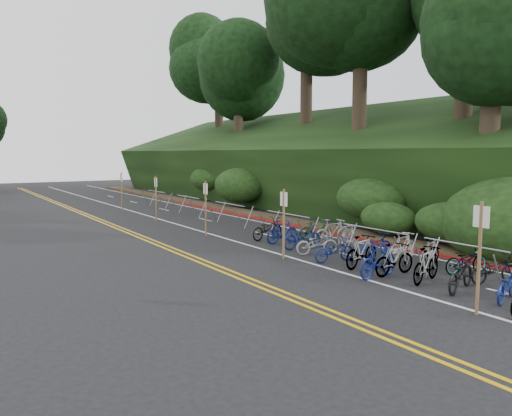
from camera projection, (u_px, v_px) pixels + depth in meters
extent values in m
plane|color=black|center=(376.00, 295.00, 13.21)|extent=(120.00, 120.00, 0.00)
cube|color=gold|center=(157.00, 245.00, 20.40)|extent=(0.12, 80.00, 0.01)
cube|color=gold|center=(164.00, 244.00, 20.56)|extent=(0.12, 80.00, 0.01)
cube|color=silver|center=(224.00, 238.00, 22.10)|extent=(0.12, 80.00, 0.01)
cube|color=silver|center=(299.00, 230.00, 24.37)|extent=(0.12, 80.00, 0.01)
cube|color=silver|center=(355.00, 256.00, 18.23)|extent=(0.10, 1.60, 0.01)
cube|color=silver|center=(264.00, 234.00, 23.23)|extent=(0.10, 1.60, 0.01)
cube|color=silver|center=(205.00, 220.00, 28.24)|extent=(0.10, 1.60, 0.01)
cube|color=silver|center=(164.00, 209.00, 33.25)|extent=(0.10, 1.60, 0.01)
cube|color=silver|center=(134.00, 202.00, 38.26)|extent=(0.10, 1.60, 0.01)
cube|color=silver|center=(110.00, 196.00, 43.27)|extent=(0.10, 1.60, 0.01)
cube|color=maroon|center=(284.00, 224.00, 26.30)|extent=(0.25, 28.00, 0.10)
cube|color=black|center=(289.00, 165.00, 38.55)|extent=(12.32, 44.00, 9.11)
cube|color=#382819|center=(208.00, 206.00, 35.02)|extent=(1.40, 44.00, 0.16)
ellipsoid|color=#284C19|center=(450.00, 223.00, 19.49)|extent=(2.00, 2.80, 1.60)
ellipsoid|color=#284C19|center=(371.00, 199.00, 24.04)|extent=(2.60, 3.64, 2.08)
ellipsoid|color=#284C19|center=(312.00, 183.00, 29.64)|extent=(2.20, 3.08, 1.76)
ellipsoid|color=#284C19|center=(240.00, 185.00, 33.95)|extent=(3.00, 4.20, 2.40)
ellipsoid|color=#284C19|center=(208.00, 179.00, 39.31)|extent=(2.40, 3.36, 1.92)
ellipsoid|color=#284C19|center=(200.00, 169.00, 43.28)|extent=(2.80, 3.92, 2.24)
ellipsoid|color=#284C19|center=(388.00, 218.00, 21.90)|extent=(1.80, 2.52, 1.44)
ellipsoid|color=#284C19|center=(283.00, 170.00, 33.35)|extent=(3.20, 4.48, 2.56)
cylinder|color=#2D2319|center=(488.00, 151.00, 20.42)|extent=(0.78, 0.78, 5.26)
ellipsoid|color=black|center=(495.00, 31.00, 19.89)|extent=(7.20, 7.20, 6.84)
cylinder|color=#2D2319|center=(463.00, 105.00, 24.03)|extent=(0.85, 0.85, 6.48)
cylinder|color=#2D2319|center=(359.00, 122.00, 28.56)|extent=(0.82, 0.82, 6.07)
ellipsoid|color=black|center=(361.00, 20.00, 27.94)|extent=(8.64, 8.64, 8.20)
cylinder|color=#2D2319|center=(306.00, 113.00, 36.46)|extent=(0.87, 0.87, 6.88)
ellipsoid|color=black|center=(307.00, 23.00, 35.76)|extent=(9.89, 9.89, 9.40)
cylinder|color=#2D2319|center=(238.00, 131.00, 42.71)|extent=(0.80, 0.80, 5.67)
ellipsoid|color=black|center=(238.00, 70.00, 42.15)|extent=(7.56, 7.56, 7.18)
cylinder|color=#2D2319|center=(219.00, 123.00, 50.62)|extent=(0.85, 0.85, 6.48)
ellipsoid|color=black|center=(219.00, 64.00, 49.96)|extent=(9.00, 9.00, 8.55)
cylinder|color=gray|center=(464.00, 245.00, 13.86)|extent=(0.05, 2.66, 0.05)
cylinder|color=gray|center=(499.00, 277.00, 12.75)|extent=(0.62, 0.04, 1.21)
cylinder|color=gray|center=(511.00, 274.00, 13.05)|extent=(0.62, 0.04, 1.21)
cylinder|color=gray|center=(420.00, 259.00, 14.80)|extent=(0.62, 0.04, 1.21)
cylinder|color=gray|center=(433.00, 257.00, 15.10)|extent=(0.62, 0.04, 1.21)
cylinder|color=gray|center=(374.00, 229.00, 17.21)|extent=(0.05, 3.00, 0.05)
cylinder|color=gray|center=(400.00, 253.00, 15.95)|extent=(0.58, 0.04, 1.13)
cylinder|color=gray|center=(411.00, 251.00, 16.26)|extent=(0.58, 0.04, 1.13)
cylinder|color=gray|center=(340.00, 240.00, 18.29)|extent=(0.58, 0.04, 1.13)
cylinder|color=gray|center=(351.00, 239.00, 18.59)|extent=(0.58, 0.04, 1.13)
cylinder|color=gray|center=(288.00, 214.00, 21.38)|extent=(0.05, 3.00, 0.05)
cylinder|color=gray|center=(303.00, 232.00, 20.13)|extent=(0.58, 0.04, 1.13)
cylinder|color=gray|center=(313.00, 231.00, 20.43)|extent=(0.58, 0.04, 1.13)
cylinder|color=gray|center=(264.00, 224.00, 22.46)|extent=(0.58, 0.04, 1.13)
cylinder|color=gray|center=(274.00, 223.00, 22.77)|extent=(0.58, 0.04, 1.13)
cylinder|color=gray|center=(230.00, 204.00, 25.56)|extent=(0.05, 3.00, 0.05)
cylinder|color=gray|center=(239.00, 219.00, 24.30)|extent=(0.58, 0.04, 1.13)
cylinder|color=gray|center=(249.00, 218.00, 24.60)|extent=(0.58, 0.04, 1.13)
cylinder|color=gray|center=(212.00, 213.00, 26.64)|extent=(0.58, 0.04, 1.13)
cylinder|color=gray|center=(221.00, 212.00, 26.94)|extent=(0.58, 0.04, 1.13)
cylinder|color=gray|center=(188.00, 197.00, 29.73)|extent=(0.05, 3.00, 0.05)
cylinder|color=gray|center=(194.00, 209.00, 28.48)|extent=(0.58, 0.04, 1.13)
cylinder|color=gray|center=(203.00, 208.00, 28.78)|extent=(0.58, 0.04, 1.13)
cylinder|color=gray|center=(174.00, 205.00, 30.81)|extent=(0.58, 0.04, 1.13)
cylinder|color=gray|center=(183.00, 204.00, 31.11)|extent=(0.58, 0.04, 1.13)
cylinder|color=gray|center=(156.00, 191.00, 33.91)|extent=(0.05, 3.00, 0.05)
cylinder|color=gray|center=(161.00, 202.00, 32.65)|extent=(0.58, 0.04, 1.13)
cylinder|color=gray|center=(169.00, 201.00, 32.95)|extent=(0.58, 0.04, 1.13)
cylinder|color=gray|center=(145.00, 198.00, 34.99)|extent=(0.58, 0.04, 1.13)
cylinder|color=gray|center=(153.00, 198.00, 35.29)|extent=(0.58, 0.04, 1.13)
cylinder|color=brown|center=(479.00, 259.00, 11.50)|extent=(0.08, 0.08, 2.66)
cube|color=silver|center=(481.00, 217.00, 11.39)|extent=(0.02, 0.40, 0.50)
cylinder|color=brown|center=(284.00, 224.00, 17.57)|extent=(0.08, 0.08, 2.50)
cube|color=silver|center=(284.00, 199.00, 17.47)|extent=(0.02, 0.40, 0.50)
cylinder|color=brown|center=(206.00, 209.00, 22.58)|extent=(0.08, 0.08, 2.50)
cube|color=silver|center=(205.00, 189.00, 22.48)|extent=(0.02, 0.40, 0.50)
cylinder|color=brown|center=(156.00, 198.00, 27.59)|extent=(0.08, 0.08, 2.50)
cube|color=silver|center=(156.00, 182.00, 27.49)|extent=(0.02, 0.40, 0.50)
cylinder|color=brown|center=(122.00, 191.00, 32.60)|extent=(0.08, 0.08, 2.50)
cube|color=silver|center=(121.00, 178.00, 32.50)|extent=(0.02, 0.40, 0.50)
imported|color=navy|center=(379.00, 260.00, 15.05)|extent=(0.72, 1.81, 1.06)
imported|color=navy|center=(506.00, 285.00, 12.69)|extent=(0.98, 1.68, 0.83)
imported|color=black|center=(460.00, 274.00, 13.62)|extent=(1.15, 1.93, 0.96)
imported|color=black|center=(494.00, 269.00, 14.40)|extent=(0.95, 1.75, 0.87)
imported|color=slate|center=(426.00, 264.00, 14.50)|extent=(0.98, 1.84, 1.07)
imported|color=slate|center=(466.00, 260.00, 15.61)|extent=(0.89, 1.67, 0.84)
imported|color=slate|center=(395.00, 259.00, 15.34)|extent=(0.49, 1.69, 1.01)
imported|color=slate|center=(430.00, 252.00, 16.62)|extent=(0.92, 1.66, 0.96)
imported|color=slate|center=(362.00, 251.00, 16.39)|extent=(0.88, 1.86, 1.08)
imported|color=beige|center=(403.00, 246.00, 17.49)|extent=(0.78, 1.73, 1.01)
imported|color=navy|center=(334.00, 250.00, 17.24)|extent=(0.75, 1.65, 0.84)
imported|color=navy|center=(375.00, 245.00, 18.23)|extent=(0.59, 1.59, 0.83)
imported|color=#9E9EA3|center=(317.00, 243.00, 18.50)|extent=(1.03, 1.70, 0.84)
imported|color=#9E9EA3|center=(348.00, 238.00, 19.41)|extent=(0.96, 1.66, 0.96)
imported|color=navy|center=(302.00, 237.00, 19.65)|extent=(0.65, 1.81, 0.95)
imported|color=#9E9EA3|center=(333.00, 232.00, 20.42)|extent=(0.67, 1.84, 1.08)
imported|color=navy|center=(282.00, 232.00, 20.80)|extent=(0.55, 1.66, 0.98)
imported|color=#144C1E|center=(316.00, 229.00, 21.75)|extent=(0.80, 1.61, 0.93)
imported|color=black|center=(267.00, 229.00, 21.72)|extent=(1.01, 1.90, 0.95)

